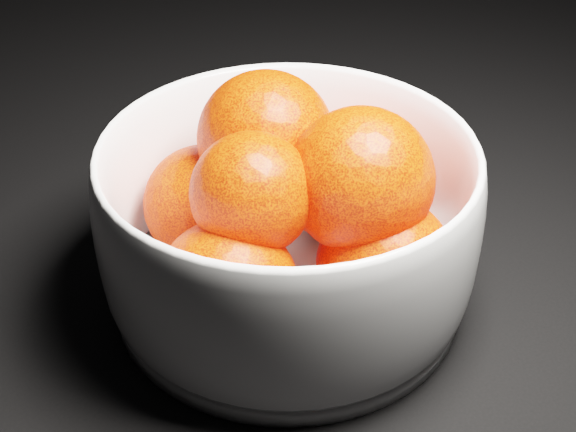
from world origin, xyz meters
TOP-DOWN VIEW (x-y plane):
  - ground at (0.00, 0.00)m, footprint 3.00×3.00m
  - bowl at (-0.02, -0.16)m, footprint 0.25×0.25m
  - orange_pile at (-0.02, -0.16)m, footprint 0.22×0.21m

SIDE VIEW (x-z plane):
  - ground at x=0.00m, z-range 0.00..0.00m
  - bowl at x=-0.02m, z-range 0.00..0.12m
  - orange_pile at x=-0.02m, z-range 0.01..0.14m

